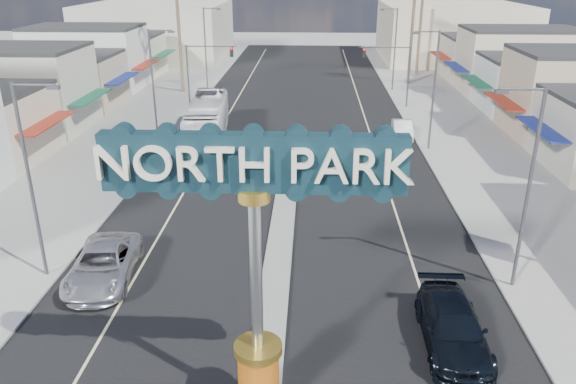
# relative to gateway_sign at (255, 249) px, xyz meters

# --- Properties ---
(ground) EXTENTS (160.00, 160.00, 0.00)m
(ground) POSITION_rel_gateway_sign_xyz_m (0.00, 28.02, -5.93)
(ground) COLOR gray
(ground) RESTS_ON ground
(road) EXTENTS (20.00, 120.00, 0.01)m
(road) POSITION_rel_gateway_sign_xyz_m (0.00, 28.02, -5.92)
(road) COLOR black
(road) RESTS_ON ground
(median_island) EXTENTS (1.30, 30.00, 0.16)m
(median_island) POSITION_rel_gateway_sign_xyz_m (0.00, 12.02, -5.85)
(median_island) COLOR gray
(median_island) RESTS_ON ground
(sidewalk_left) EXTENTS (8.00, 120.00, 0.12)m
(sidewalk_left) POSITION_rel_gateway_sign_xyz_m (-14.00, 28.02, -5.87)
(sidewalk_left) COLOR gray
(sidewalk_left) RESTS_ON ground
(sidewalk_right) EXTENTS (8.00, 120.00, 0.12)m
(sidewalk_right) POSITION_rel_gateway_sign_xyz_m (14.00, 28.02, -5.87)
(sidewalk_right) COLOR gray
(sidewalk_right) RESTS_ON ground
(storefront_row_left) EXTENTS (12.00, 42.00, 6.00)m
(storefront_row_left) POSITION_rel_gateway_sign_xyz_m (-24.00, 41.02, -2.93)
(storefront_row_left) COLOR beige
(storefront_row_left) RESTS_ON ground
(storefront_row_right) EXTENTS (12.00, 42.00, 6.00)m
(storefront_row_right) POSITION_rel_gateway_sign_xyz_m (24.00, 41.02, -2.93)
(storefront_row_right) COLOR #B7B29E
(storefront_row_right) RESTS_ON ground
(backdrop_far_left) EXTENTS (20.00, 20.00, 8.00)m
(backdrop_far_left) POSITION_rel_gateway_sign_xyz_m (-22.00, 73.02, -1.93)
(backdrop_far_left) COLOR #B7B29E
(backdrop_far_left) RESTS_ON ground
(backdrop_far_right) EXTENTS (20.00, 20.00, 8.00)m
(backdrop_far_right) POSITION_rel_gateway_sign_xyz_m (22.00, 73.02, -1.93)
(backdrop_far_right) COLOR beige
(backdrop_far_right) RESTS_ON ground
(gateway_sign) EXTENTS (8.20, 1.50, 9.15)m
(gateway_sign) POSITION_rel_gateway_sign_xyz_m (0.00, 0.00, 0.00)
(gateway_sign) COLOR #D34F10
(gateway_sign) RESTS_ON median_island
(traffic_signal_left) EXTENTS (5.09, 0.45, 6.00)m
(traffic_signal_left) POSITION_rel_gateway_sign_xyz_m (-9.18, 42.02, -1.65)
(traffic_signal_left) COLOR #47474C
(traffic_signal_left) RESTS_ON ground
(traffic_signal_right) EXTENTS (5.09, 0.45, 6.00)m
(traffic_signal_right) POSITION_rel_gateway_sign_xyz_m (9.18, 42.02, -1.65)
(traffic_signal_right) COLOR #47474C
(traffic_signal_right) RESTS_ON ground
(streetlight_l_near) EXTENTS (2.03, 0.22, 9.00)m
(streetlight_l_near) POSITION_rel_gateway_sign_xyz_m (-10.43, 8.02, -0.86)
(streetlight_l_near) COLOR #47474C
(streetlight_l_near) RESTS_ON ground
(streetlight_l_mid) EXTENTS (2.03, 0.22, 9.00)m
(streetlight_l_mid) POSITION_rel_gateway_sign_xyz_m (-10.43, 28.02, -0.86)
(streetlight_l_mid) COLOR #47474C
(streetlight_l_mid) RESTS_ON ground
(streetlight_l_far) EXTENTS (2.03, 0.22, 9.00)m
(streetlight_l_far) POSITION_rel_gateway_sign_xyz_m (-10.43, 50.02, -0.86)
(streetlight_l_far) COLOR #47474C
(streetlight_l_far) RESTS_ON ground
(streetlight_r_near) EXTENTS (2.03, 0.22, 9.00)m
(streetlight_r_near) POSITION_rel_gateway_sign_xyz_m (10.43, 8.02, -0.86)
(streetlight_r_near) COLOR #47474C
(streetlight_r_near) RESTS_ON ground
(streetlight_r_mid) EXTENTS (2.03, 0.22, 9.00)m
(streetlight_r_mid) POSITION_rel_gateway_sign_xyz_m (10.43, 28.02, -0.86)
(streetlight_r_mid) COLOR #47474C
(streetlight_r_mid) RESTS_ON ground
(streetlight_r_far) EXTENTS (2.03, 0.22, 9.00)m
(streetlight_r_far) POSITION_rel_gateway_sign_xyz_m (10.43, 50.02, -0.86)
(streetlight_r_far) COLOR #47474C
(streetlight_r_far) RESTS_ON ground
(suv_left) EXTENTS (3.19, 5.98, 1.60)m
(suv_left) POSITION_rel_gateway_sign_xyz_m (-7.81, 7.85, -5.13)
(suv_left) COLOR silver
(suv_left) RESTS_ON ground
(suv_right) EXTENTS (2.31, 5.52, 1.59)m
(suv_right) POSITION_rel_gateway_sign_xyz_m (6.94, 3.77, -5.13)
(suv_right) COLOR black
(suv_right) RESTS_ON ground
(car_parked_right) EXTENTS (1.70, 4.37, 1.42)m
(car_parked_right) POSITION_rel_gateway_sign_xyz_m (9.00, 31.27, -5.22)
(car_parked_right) COLOR white
(car_parked_right) RESTS_ON ground
(city_bus) EXTENTS (3.87, 12.13, 3.32)m
(city_bus) POSITION_rel_gateway_sign_xyz_m (-7.00, 30.07, -4.27)
(city_bus) COLOR white
(city_bus) RESTS_ON ground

